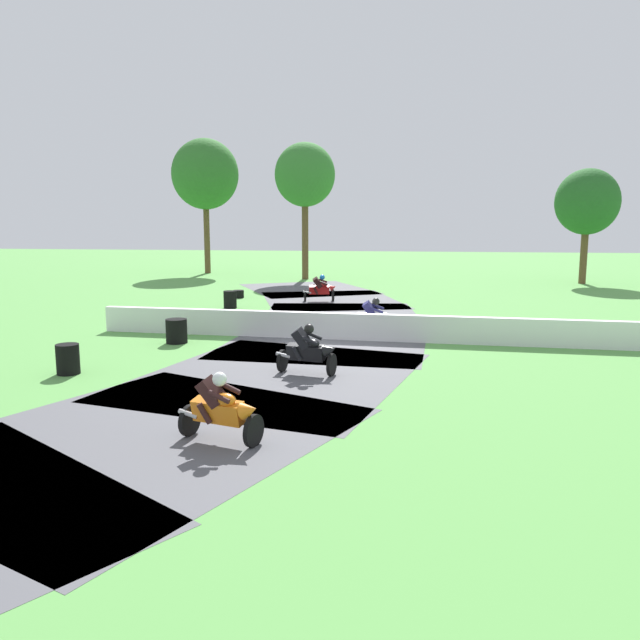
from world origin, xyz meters
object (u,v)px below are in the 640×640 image
(tire_stack_extra_a, at_px, (230,300))
(tire_stack_extra_b, at_px, (238,294))
(tire_stack_mid_a, at_px, (68,359))
(motorcycle_lead_orange, at_px, (221,408))
(motorcycle_fourth_red, at_px, (321,289))
(tire_stack_far, at_px, (216,319))
(motorcycle_chase_black, at_px, (308,350))
(motorcycle_trailing_white, at_px, (374,318))
(tire_stack_mid_b, at_px, (177,331))

(tire_stack_extra_a, xyz_separation_m, tire_stack_extra_b, (-0.63, 3.79, -0.20))
(tire_stack_extra_b, bearing_deg, tire_stack_mid_a, -90.67)
(tire_stack_mid_a, bearing_deg, tire_stack_extra_b, 89.33)
(motorcycle_lead_orange, relative_size, motorcycle_fourth_red, 0.99)
(motorcycle_lead_orange, distance_m, tire_stack_far, 12.83)
(tire_stack_mid_a, relative_size, tire_stack_far, 1.15)
(motorcycle_chase_black, height_order, tire_stack_far, motorcycle_chase_black)
(motorcycle_lead_orange, bearing_deg, tire_stack_far, 107.55)
(tire_stack_mid_a, relative_size, tire_stack_extra_a, 1.00)
(motorcycle_fourth_red, relative_size, tire_stack_extra_a, 2.14)
(tire_stack_extra_b, bearing_deg, motorcycle_lead_orange, -75.76)
(motorcycle_trailing_white, xyz_separation_m, tire_stack_mid_b, (-6.40, -2.15, -0.25))
(tire_stack_extra_b, bearing_deg, tire_stack_mid_b, -84.60)
(motorcycle_fourth_red, xyz_separation_m, tire_stack_extra_a, (-3.80, -2.99, -0.24))
(motorcycle_fourth_red, bearing_deg, tire_stack_mid_a, -106.45)
(motorcycle_trailing_white, relative_size, tire_stack_extra_a, 2.11)
(motorcycle_chase_black, relative_size, motorcycle_trailing_white, 1.01)
(motorcycle_fourth_red, distance_m, tire_stack_extra_b, 4.53)
(motorcycle_chase_black, xyz_separation_m, motorcycle_fourth_red, (-1.67, 14.87, -0.01))
(motorcycle_lead_orange, relative_size, tire_stack_far, 2.43)
(motorcycle_lead_orange, relative_size, tire_stack_extra_b, 2.99)
(motorcycle_chase_black, bearing_deg, motorcycle_trailing_white, 76.08)
(motorcycle_lead_orange, xyz_separation_m, motorcycle_chase_black, (0.78, 5.27, 0.00))
(tire_stack_mid_a, xyz_separation_m, tire_stack_extra_b, (0.19, 16.46, -0.20))
(tire_stack_mid_b, relative_size, tire_stack_extra_a, 1.00)
(motorcycle_lead_orange, xyz_separation_m, tire_stack_extra_a, (-4.69, 17.15, -0.25))
(motorcycle_fourth_red, relative_size, tire_stack_far, 2.45)
(motorcycle_trailing_white, distance_m, motorcycle_fourth_red, 9.59)
(motorcycle_trailing_white, height_order, tire_stack_far, motorcycle_trailing_white)
(tire_stack_far, height_order, tire_stack_extra_b, tire_stack_far)
(tire_stack_mid_b, bearing_deg, motorcycle_fourth_red, 73.65)
(motorcycle_lead_orange, height_order, tire_stack_extra_a, motorcycle_lead_orange)
(motorcycle_fourth_red, bearing_deg, tire_stack_far, -110.65)
(tire_stack_far, distance_m, tire_stack_extra_a, 4.99)
(tire_stack_far, bearing_deg, motorcycle_lead_orange, -72.45)
(motorcycle_lead_orange, distance_m, motorcycle_fourth_red, 20.15)
(tire_stack_mid_b, bearing_deg, motorcycle_chase_black, -36.26)
(tire_stack_extra_a, relative_size, tire_stack_extra_b, 1.41)
(motorcycle_fourth_red, height_order, tire_stack_mid_a, motorcycle_fourth_red)
(motorcycle_lead_orange, height_order, tire_stack_far, motorcycle_lead_orange)
(tire_stack_mid_b, bearing_deg, motorcycle_lead_orange, -64.88)
(motorcycle_chase_black, bearing_deg, tire_stack_mid_a, -172.83)
(motorcycle_chase_black, bearing_deg, tire_stack_mid_b, 143.74)
(tire_stack_mid_a, bearing_deg, motorcycle_trailing_white, 40.42)
(motorcycle_trailing_white, height_order, tire_stack_extra_b, motorcycle_trailing_white)
(motorcycle_lead_orange, height_order, tire_stack_mid_a, motorcycle_lead_orange)
(motorcycle_lead_orange, xyz_separation_m, motorcycle_trailing_white, (2.22, 11.06, -0.00))
(motorcycle_chase_black, bearing_deg, tire_stack_extra_a, 114.73)
(motorcycle_fourth_red, xyz_separation_m, tire_stack_far, (-2.98, -7.91, -0.34))
(tire_stack_mid_b, xyz_separation_m, tire_stack_extra_a, (-0.51, 8.24, 0.00))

